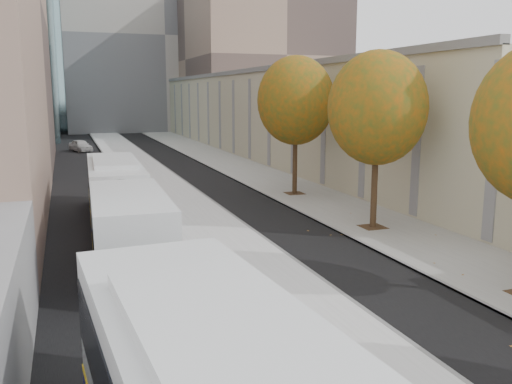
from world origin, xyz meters
name	(u,v)px	position (x,y,z in m)	size (l,w,h in m)	color
bus_platform	(162,190)	(-3.88, 35.00, 0.07)	(4.25, 150.00, 0.15)	#BCBCBC
sidewalk	(278,183)	(4.12, 35.00, 0.04)	(4.75, 150.00, 0.08)	gray
building_tan	(277,111)	(15.50, 64.00, 4.00)	(18.00, 92.00, 8.00)	gray
building_far_block	(156,40)	(6.00, 96.00, 15.00)	(30.00, 18.00, 30.00)	gray
tree_d	(377,108)	(3.60, 22.00, 5.47)	(4.40, 4.40, 7.60)	#322312
tree_e	(296,101)	(3.60, 31.00, 5.69)	(4.60, 4.60, 7.92)	#322312
bus_far	(120,202)	(-7.42, 24.34, 1.53)	(3.00, 16.86, 2.80)	silver
distant_car	(81,146)	(-7.95, 61.52, 0.64)	(1.51, 3.74, 1.27)	beige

